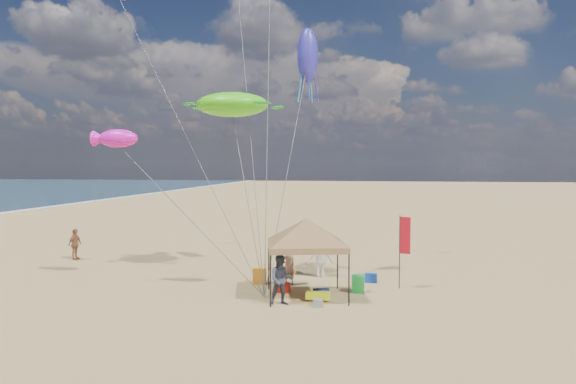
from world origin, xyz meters
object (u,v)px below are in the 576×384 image
Objects in this scene: feather_flag at (404,240)px; person_near_a at (289,266)px; cooler_blue at (371,278)px; chair_yellow at (260,276)px; beach_cart at (318,296)px; person_near_c at (320,257)px; person_near_b at (281,280)px; person_far_a at (75,244)px; canopy_tent at (306,221)px; chair_green at (358,284)px; cooler_red at (283,288)px.

feather_flag reaches higher than person_near_a.
person_near_a reaches higher than cooler_blue.
feather_flag is at bearing 139.58° from person_near_a.
cooler_blue is 0.77× the size of chair_yellow.
chair_yellow reaches higher than beach_cart.
feather_flag is 4.23m from person_near_c.
person_near_b reaches higher than chair_yellow.
person_far_a is at bearing 159.49° from chair_yellow.
canopy_tent is 4.86m from cooler_blue.
chair_green is 3.36m from person_near_c.
chair_yellow is (-4.75, -1.15, 0.16)m from cooler_blue.
person_near_b is at bearing -114.39° from person_far_a.
beach_cart is at bearing -131.56° from chair_green.
person_near_b is (-2.72, -2.46, 0.58)m from chair_green.
feather_flag reaches higher than chair_green.
feather_flag reaches higher than chair_yellow.
person_near_c reaches higher than chair_green.
cooler_red is 4.28m from cooler_blue.
person_near_a is (1.29, -0.03, 0.50)m from chair_yellow.
canopy_tent is 2.54m from person_near_b.
beach_cart is (0.52, -0.48, -2.77)m from canopy_tent.
chair_green is at bearing 48.44° from beach_cart.
cooler_red is 0.29× the size of person_near_c.
chair_yellow is at bearing 168.55° from chair_green.
cooler_blue is at bearing 147.59° from person_near_c.
beach_cart is (-3.26, -2.59, -1.85)m from feather_flag.
chair_green is 0.41× the size of person_near_a.
person_near_b is at bearing -64.76° from chair_yellow.
beach_cart is (2.84, -2.49, -0.15)m from chair_yellow.
person_near_a is (-4.82, -0.13, -1.20)m from feather_flag.
person_far_a reaches higher than cooler_red.
person_near_a is (-0.00, 1.33, 0.66)m from cooler_red.
person_near_a is at bearing 43.74° from person_near_c.
beach_cart is at bearing 80.37° from person_near_a.
person_near_b is (0.28, -1.96, 0.74)m from cooler_red.
cooler_red is at bearing 55.27° from person_near_c.
canopy_tent is 3.04m from cooler_red.
person_far_a is (-15.94, 3.04, 0.66)m from cooler_blue.
feather_flag is 1.63× the size of person_near_c.
beach_cart is at bearing 80.18° from person_near_c.
person_near_c is 1.11× the size of person_far_a.
chair_yellow is (-1.29, 1.36, 0.16)m from cooler_red.
person_near_c is at bearing 154.28° from feather_flag.
canopy_tent reaches higher than person_near_b.
canopy_tent is at bearing 137.39° from beach_cart.
canopy_tent is at bearing -149.62° from chair_green.
person_near_a is 0.91× the size of person_near_b.
chair_green and chair_yellow have the same top height.
person_near_c is at bearing 124.18° from chair_green.
feather_flag reaches higher than cooler_red.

